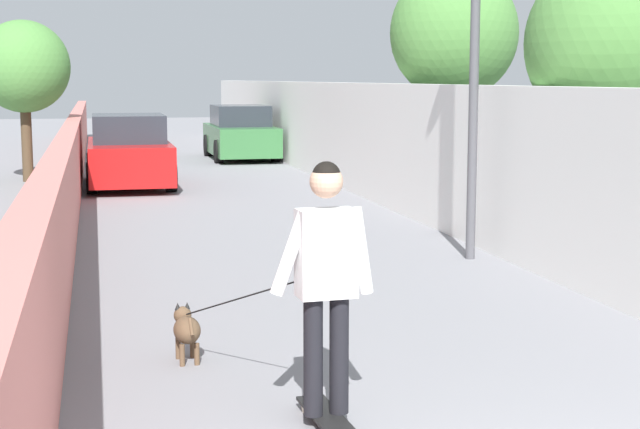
{
  "coord_description": "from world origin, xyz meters",
  "views": [
    {
      "loc": [
        -3.64,
        2.39,
        2.32
      ],
      "look_at": [
        5.41,
        0.28,
        1.0
      ],
      "focal_mm": 54.32,
      "sensor_mm": 36.0,
      "label": 1
    }
  ],
  "objects_px": {
    "tree_right_near": "(614,44)",
    "car_far": "(240,134)",
    "skateboard": "(326,416)",
    "tree_left_mid": "(24,67)",
    "person_skateboarder": "(326,268)",
    "dog": "(187,328)",
    "car_near": "(129,153)",
    "tree_right_far": "(454,35)",
    "lamp_post": "(475,23)"
  },
  "relations": [
    {
      "from": "skateboard",
      "to": "person_skateboarder",
      "type": "distance_m",
      "value": 1.01
    },
    {
      "from": "tree_right_far",
      "to": "lamp_post",
      "type": "xyz_separation_m",
      "value": [
        -5.11,
        1.67,
        -0.09
      ]
    },
    {
      "from": "person_skateboarder",
      "to": "car_far",
      "type": "distance_m",
      "value": 21.74
    },
    {
      "from": "lamp_post",
      "to": "car_near",
      "type": "distance_m",
      "value": 10.65
    },
    {
      "from": "tree_right_far",
      "to": "dog",
      "type": "xyz_separation_m",
      "value": [
        -8.86,
        5.66,
        -2.81
      ]
    },
    {
      "from": "dog",
      "to": "car_near",
      "type": "relative_size",
      "value": 0.49
    },
    {
      "from": "tree_left_mid",
      "to": "person_skateboarder",
      "type": "height_order",
      "value": "tree_left_mid"
    },
    {
      "from": "skateboard",
      "to": "car_far",
      "type": "bearing_deg",
      "value": -6.94
    },
    {
      "from": "skateboard",
      "to": "dog",
      "type": "xyz_separation_m",
      "value": [
        1.72,
        0.76,
        0.21
      ]
    },
    {
      "from": "skateboard",
      "to": "car_far",
      "type": "relative_size",
      "value": 0.2
    },
    {
      "from": "dog",
      "to": "tree_right_near",
      "type": "bearing_deg",
      "value": -59.43
    },
    {
      "from": "tree_right_far",
      "to": "skateboard",
      "type": "bearing_deg",
      "value": 155.19
    },
    {
      "from": "skateboard",
      "to": "person_skateboarder",
      "type": "relative_size",
      "value": 0.48
    },
    {
      "from": "tree_left_mid",
      "to": "person_skateboarder",
      "type": "distance_m",
      "value": 16.91
    },
    {
      "from": "tree_left_mid",
      "to": "dog",
      "type": "relative_size",
      "value": 1.79
    },
    {
      "from": "tree_right_far",
      "to": "dog",
      "type": "bearing_deg",
      "value": 147.45
    },
    {
      "from": "tree_right_far",
      "to": "lamp_post",
      "type": "distance_m",
      "value": 5.37
    },
    {
      "from": "tree_left_mid",
      "to": "car_near",
      "type": "distance_m",
      "value": 3.23
    },
    {
      "from": "tree_left_mid",
      "to": "skateboard",
      "type": "bearing_deg",
      "value": -169.92
    },
    {
      "from": "tree_right_near",
      "to": "skateboard",
      "type": "height_order",
      "value": "tree_right_near"
    },
    {
      "from": "skateboard",
      "to": "lamp_post",
      "type": "bearing_deg",
      "value": -30.49
    },
    {
      "from": "tree_right_near",
      "to": "car_far",
      "type": "relative_size",
      "value": 0.95
    },
    {
      "from": "tree_right_far",
      "to": "car_near",
      "type": "distance_m",
      "value": 7.6
    },
    {
      "from": "lamp_post",
      "to": "car_far",
      "type": "bearing_deg",
      "value": 2.13
    },
    {
      "from": "lamp_post",
      "to": "dog",
      "type": "xyz_separation_m",
      "value": [
        -3.75,
        3.99,
        -2.72
      ]
    },
    {
      "from": "tree_right_near",
      "to": "person_skateboarder",
      "type": "distance_m",
      "value": 7.27
    },
    {
      "from": "tree_right_far",
      "to": "dog",
      "type": "distance_m",
      "value": 10.88
    },
    {
      "from": "tree_left_mid",
      "to": "car_far",
      "type": "distance_m",
      "value": 7.7
    },
    {
      "from": "tree_right_near",
      "to": "skateboard",
      "type": "distance_m",
      "value": 7.57
    },
    {
      "from": "dog",
      "to": "car_near",
      "type": "bearing_deg",
      "value": -0.06
    },
    {
      "from": "tree_left_mid",
      "to": "car_near",
      "type": "relative_size",
      "value": 0.87
    },
    {
      "from": "car_near",
      "to": "tree_left_mid",
      "type": "bearing_deg",
      "value": 55.69
    },
    {
      "from": "car_near",
      "to": "car_far",
      "type": "bearing_deg",
      "value": -27.49
    },
    {
      "from": "lamp_post",
      "to": "skateboard",
      "type": "bearing_deg",
      "value": 149.51
    },
    {
      "from": "lamp_post",
      "to": "car_near",
      "type": "xyz_separation_m",
      "value": [
        9.61,
        3.98,
        -2.28
      ]
    },
    {
      "from": "tree_right_near",
      "to": "skateboard",
      "type": "xyz_separation_m",
      "value": [
        -5.09,
        4.93,
        -2.67
      ]
    },
    {
      "from": "dog",
      "to": "car_near",
      "type": "distance_m",
      "value": 13.37
    },
    {
      "from": "person_skateboarder",
      "to": "car_far",
      "type": "bearing_deg",
      "value": -6.94
    },
    {
      "from": "person_skateboarder",
      "to": "dog",
      "type": "height_order",
      "value": "person_skateboarder"
    },
    {
      "from": "person_skateboarder",
      "to": "lamp_post",
      "type": "bearing_deg",
      "value": -30.49
    },
    {
      "from": "car_near",
      "to": "person_skateboarder",
      "type": "bearing_deg",
      "value": -177.15
    },
    {
      "from": "lamp_post",
      "to": "tree_right_far",
      "type": "bearing_deg",
      "value": -18.08
    },
    {
      "from": "tree_right_far",
      "to": "dog",
      "type": "height_order",
      "value": "tree_right_far"
    },
    {
      "from": "tree_right_near",
      "to": "car_far",
      "type": "xyz_separation_m",
      "value": [
        16.49,
        2.3,
        -2.02
      ]
    },
    {
      "from": "tree_left_mid",
      "to": "tree_right_near",
      "type": "bearing_deg",
      "value": -145.59
    },
    {
      "from": "tree_right_near",
      "to": "dog",
      "type": "relative_size",
      "value": 1.94
    },
    {
      "from": "person_skateboarder",
      "to": "dog",
      "type": "relative_size",
      "value": 0.85
    },
    {
      "from": "dog",
      "to": "car_far",
      "type": "distance_m",
      "value": 20.14
    },
    {
      "from": "tree_right_far",
      "to": "car_near",
      "type": "bearing_deg",
      "value": 51.43
    },
    {
      "from": "lamp_post",
      "to": "skateboard",
      "type": "height_order",
      "value": "lamp_post"
    }
  ]
}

